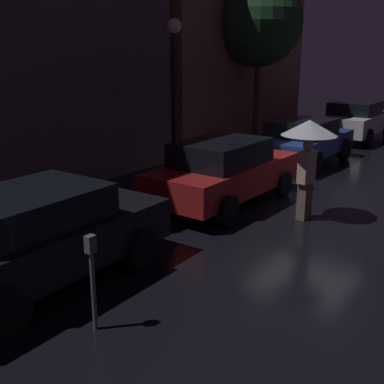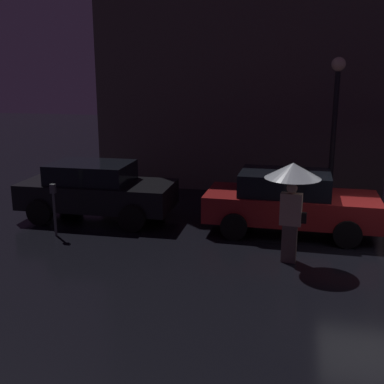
{
  "view_description": "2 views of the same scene",
  "coord_description": "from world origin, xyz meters",
  "views": [
    {
      "loc": [
        -11.2,
        -4.41,
        3.4
      ],
      "look_at": [
        -4.83,
        0.18,
        1.1
      ],
      "focal_mm": 45.0,
      "sensor_mm": 36.0,
      "label": 1
    },
    {
      "loc": [
        -2.02,
        -10.29,
        3.88
      ],
      "look_at": [
        -4.27,
        0.13,
        1.17
      ],
      "focal_mm": 45.0,
      "sensor_mm": 36.0,
      "label": 2
    }
  ],
  "objects": [
    {
      "name": "street_tree",
      "position": [
        5.0,
        4.3,
        4.41
      ],
      "size": [
        3.14,
        3.14,
        5.99
      ],
      "color": "#473323",
      "rests_on": "ground"
    },
    {
      "name": "parked_car_black",
      "position": [
        -7.14,
        1.31,
        0.79
      ],
      "size": [
        4.05,
        1.94,
        1.5
      ],
      "rotation": [
        0.0,
        0.0,
        0.01
      ],
      "color": "black",
      "rests_on": "ground"
    },
    {
      "name": "parking_meter",
      "position": [
        -7.54,
        -0.26,
        0.79
      ],
      "size": [
        0.12,
        0.1,
        1.28
      ],
      "color": "#4C5154",
      "rests_on": "ground"
    },
    {
      "name": "ground_plane",
      "position": [
        0.0,
        0.0,
        0.0
      ],
      "size": [
        60.0,
        60.0,
        0.0
      ],
      "primitive_type": "plane",
      "color": "black"
    },
    {
      "name": "parked_car_red",
      "position": [
        -2.09,
        1.26,
        0.77
      ],
      "size": [
        4.14,
        1.96,
        1.49
      ],
      "rotation": [
        0.0,
        0.0,
        -0.02
      ],
      "color": "maroon",
      "rests_on": "ground"
    },
    {
      "name": "parked_car_blue",
      "position": [
        2.84,
        1.45,
        0.75
      ],
      "size": [
        4.05,
        2.05,
        1.4
      ],
      "rotation": [
        0.0,
        0.0,
        -0.01
      ],
      "color": "navy",
      "rests_on": "ground"
    },
    {
      "name": "parked_car_white",
      "position": [
        8.27,
        1.53,
        0.8
      ],
      "size": [
        4.5,
        2.04,
        1.52
      ],
      "rotation": [
        0.0,
        0.0,
        0.02
      ],
      "color": "silver",
      "rests_on": "ground"
    },
    {
      "name": "pedestrian_with_umbrella",
      "position": [
        -2.03,
        -0.7,
        1.69
      ],
      "size": [
        1.13,
        1.13,
        2.09
      ],
      "rotation": [
        0.0,
        0.0,
        3.04
      ],
      "color": "#66564C",
      "rests_on": "ground"
    },
    {
      "name": "street_lamp_near",
      "position": [
        -1.0,
        3.5,
        2.81
      ],
      "size": [
        0.38,
        0.38,
        4.22
      ],
      "color": "black",
      "rests_on": "ground"
    },
    {
      "name": "building_facade_right",
      "position": [
        5.91,
        6.5,
        3.71
      ],
      "size": [
        9.18,
        3.0,
        7.42
      ],
      "color": "#8C664C",
      "rests_on": "ground"
    }
  ]
}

